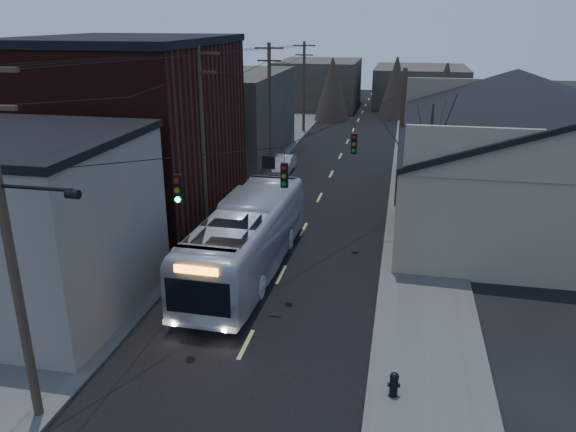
# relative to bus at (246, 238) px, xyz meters

# --- Properties ---
(road_surface) EXTENTS (9.00, 110.00, 0.02)m
(road_surface) POSITION_rel_bus_xyz_m (1.61, 16.02, -1.69)
(road_surface) COLOR black
(road_surface) RESTS_ON ground
(sidewalk_left) EXTENTS (4.00, 110.00, 0.12)m
(sidewalk_left) POSITION_rel_bus_xyz_m (-4.89, 16.02, -1.64)
(sidewalk_left) COLOR #474744
(sidewalk_left) RESTS_ON ground
(sidewalk_right) EXTENTS (4.00, 110.00, 0.12)m
(sidewalk_right) POSITION_rel_bus_xyz_m (8.11, 16.02, -1.64)
(sidewalk_right) COLOR #474744
(sidewalk_right) RESTS_ON ground
(building_clapboard) EXTENTS (8.00, 8.00, 7.00)m
(building_clapboard) POSITION_rel_bus_xyz_m (-7.39, -4.98, 1.80)
(building_clapboard) COLOR gray
(building_clapboard) RESTS_ON ground
(building_brick) EXTENTS (10.00, 12.00, 10.00)m
(building_brick) POSITION_rel_bus_xyz_m (-8.39, 6.02, 3.30)
(building_brick) COLOR black
(building_brick) RESTS_ON ground
(building_left_far) EXTENTS (9.00, 14.00, 7.00)m
(building_left_far) POSITION_rel_bus_xyz_m (-7.89, 22.02, 1.80)
(building_left_far) COLOR #302C26
(building_left_far) RESTS_ON ground
(warehouse) EXTENTS (16.16, 20.60, 7.73)m
(warehouse) POSITION_rel_bus_xyz_m (14.61, 11.02, 1.00)
(warehouse) COLOR gray
(warehouse) RESTS_ON ground
(building_far_left) EXTENTS (10.00, 12.00, 6.00)m
(building_far_left) POSITION_rel_bus_xyz_m (-4.39, 51.02, 1.30)
(building_far_left) COLOR #302C26
(building_far_left) RESTS_ON ground
(building_far_right) EXTENTS (12.00, 14.00, 5.00)m
(building_far_right) POSITION_rel_bus_xyz_m (8.61, 56.02, 0.80)
(building_far_right) COLOR #302C26
(building_far_right) RESTS_ON ground
(bare_tree) EXTENTS (0.40, 0.40, 7.20)m
(bare_tree) POSITION_rel_bus_xyz_m (8.11, 6.02, 1.90)
(bare_tree) COLOR black
(bare_tree) RESTS_ON ground
(utility_lines) EXTENTS (11.24, 45.28, 10.50)m
(utility_lines) POSITION_rel_bus_xyz_m (-1.51, 10.16, 3.26)
(utility_lines) COLOR #382B1E
(utility_lines) RESTS_ON ground
(bus) EXTENTS (3.14, 12.26, 3.40)m
(bus) POSITION_rel_bus_xyz_m (0.00, 0.00, 0.00)
(bus) COLOR silver
(bus) RESTS_ON ground
(parked_car) EXTENTS (1.33, 3.75, 1.23)m
(parked_car) POSITION_rel_bus_xyz_m (-2.08, 17.98, -1.08)
(parked_car) COLOR #A8ABB0
(parked_car) RESTS_ON ground
(fire_hydrant) EXTENTS (0.39, 0.29, 0.84)m
(fire_hydrant) POSITION_rel_bus_xyz_m (6.94, -8.01, -1.13)
(fire_hydrant) COLOR black
(fire_hydrant) RESTS_ON sidewalk_right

